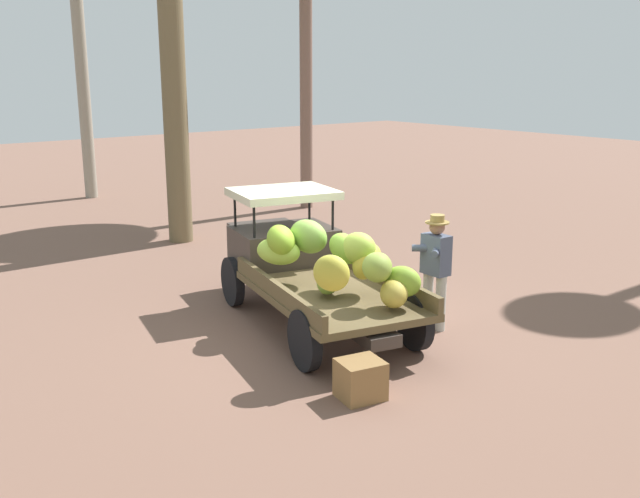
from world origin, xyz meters
name	(u,v)px	position (x,y,z in m)	size (l,w,h in m)	color
ground_plane	(321,325)	(0.00, 0.00, 0.00)	(60.00, 60.00, 0.00)	brown
truck	(307,260)	(0.32, 0.01, 0.91)	(4.65, 2.56, 1.83)	#3F352F
farmer	(435,265)	(-1.11, -1.19, 0.95)	(0.53, 0.47, 1.67)	#B9B9AC
wooden_crate	(360,379)	(-2.17, 1.16, 0.23)	(0.49, 0.44, 0.45)	olive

